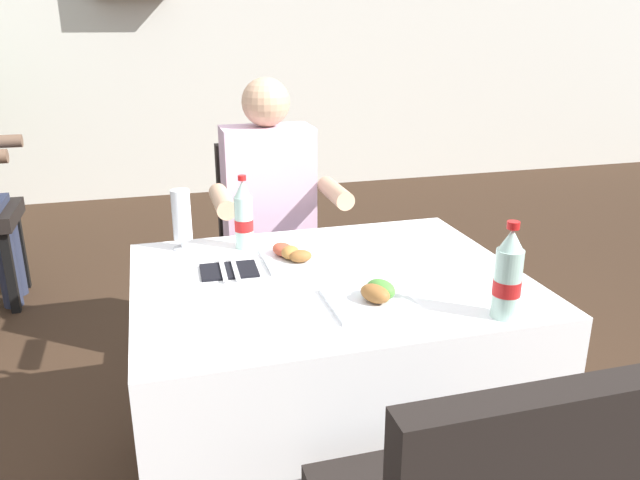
# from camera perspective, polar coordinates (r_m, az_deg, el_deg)

# --- Properties ---
(back_wall) EXTENTS (11.00, 0.12, 2.83)m
(back_wall) POSITION_cam_1_polar(r_m,az_deg,el_deg) (5.62, -12.01, 18.50)
(back_wall) COLOR silver
(back_wall) RESTS_ON ground
(main_dining_table) EXTENTS (1.14, 0.89, 0.75)m
(main_dining_table) POSITION_cam_1_polar(r_m,az_deg,el_deg) (1.92, 0.82, -8.02)
(main_dining_table) COLOR white
(main_dining_table) RESTS_ON ground
(chair_far_diner_seat) EXTENTS (0.44, 0.50, 0.97)m
(chair_far_diner_seat) POSITION_cam_1_polar(r_m,az_deg,el_deg) (2.68, -4.30, -0.44)
(chair_far_diner_seat) COLOR black
(chair_far_diner_seat) RESTS_ON ground
(seated_diner_far) EXTENTS (0.50, 0.46, 1.26)m
(seated_diner_far) POSITION_cam_1_polar(r_m,az_deg,el_deg) (2.52, -4.45, 2.06)
(seated_diner_far) COLOR #282D42
(seated_diner_far) RESTS_ON ground
(plate_near_camera) EXTENTS (0.22, 0.22, 0.06)m
(plate_near_camera) POSITION_cam_1_polar(r_m,az_deg,el_deg) (1.67, 4.94, -5.20)
(plate_near_camera) COLOR white
(plate_near_camera) RESTS_ON main_dining_table
(plate_far_diner) EXTENTS (0.22, 0.22, 0.05)m
(plate_far_diner) POSITION_cam_1_polar(r_m,az_deg,el_deg) (1.96, -2.33, -1.43)
(plate_far_diner) COLOR white
(plate_far_diner) RESTS_ON main_dining_table
(beer_glass_left) EXTENTS (0.07, 0.07, 0.20)m
(beer_glass_left) POSITION_cam_1_polar(r_m,az_deg,el_deg) (2.08, -12.56, 1.95)
(beer_glass_left) COLOR white
(beer_glass_left) RESTS_ON main_dining_table
(cola_bottle_primary) EXTENTS (0.07, 0.07, 0.26)m
(cola_bottle_primary) POSITION_cam_1_polar(r_m,az_deg,el_deg) (1.63, 16.85, -3.21)
(cola_bottle_primary) COLOR silver
(cola_bottle_primary) RESTS_ON main_dining_table
(cola_bottle_secondary) EXTENTS (0.06, 0.06, 0.25)m
(cola_bottle_secondary) POSITION_cam_1_polar(r_m,az_deg,el_deg) (2.06, -7.02, 2.14)
(cola_bottle_secondary) COLOR silver
(cola_bottle_secondary) RESTS_ON main_dining_table
(napkin_cutlery_set) EXTENTS (0.18, 0.19, 0.01)m
(napkin_cutlery_set) POSITION_cam_1_polar(r_m,az_deg,el_deg) (1.90, -8.35, -2.75)
(napkin_cutlery_set) COLOR black
(napkin_cutlery_set) RESTS_ON main_dining_table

